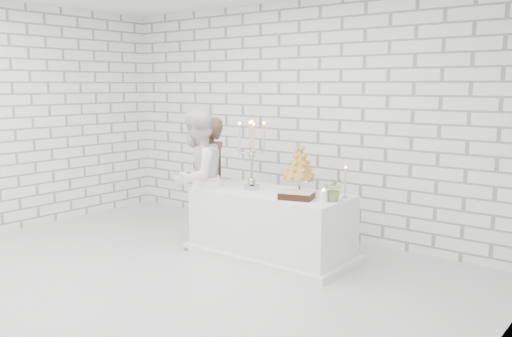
{
  "coord_description": "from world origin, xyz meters",
  "views": [
    {
      "loc": [
        3.94,
        -3.42,
        1.93
      ],
      "look_at": [
        0.42,
        1.07,
        1.05
      ],
      "focal_mm": 38.1,
      "sensor_mm": 36.0,
      "label": 1
    }
  ],
  "objects_px": {
    "cake_table": "(271,224)",
    "croquembouche": "(300,169)",
    "candelabra": "(252,155)",
    "bride": "(197,179)",
    "groom": "(210,178)"
  },
  "relations": [
    {
      "from": "cake_table",
      "to": "croquembouche",
      "type": "xyz_separation_m",
      "value": [
        0.34,
        0.06,
        0.65
      ]
    },
    {
      "from": "candelabra",
      "to": "bride",
      "type": "bearing_deg",
      "value": -161.56
    },
    {
      "from": "cake_table",
      "to": "groom",
      "type": "height_order",
      "value": "groom"
    },
    {
      "from": "bride",
      "to": "croquembouche",
      "type": "distance_m",
      "value": 1.3
    },
    {
      "from": "bride",
      "to": "candelabra",
      "type": "relative_size",
      "value": 2.09
    },
    {
      "from": "groom",
      "to": "croquembouche",
      "type": "height_order",
      "value": "groom"
    },
    {
      "from": "candelabra",
      "to": "croquembouche",
      "type": "bearing_deg",
      "value": 8.72
    },
    {
      "from": "cake_table",
      "to": "groom",
      "type": "distance_m",
      "value": 1.13
    },
    {
      "from": "croquembouche",
      "to": "groom",
      "type": "bearing_deg",
      "value": 177.13
    },
    {
      "from": "cake_table",
      "to": "bride",
      "type": "bearing_deg",
      "value": -164.9
    },
    {
      "from": "bride",
      "to": "groom",
      "type": "bearing_deg",
      "value": -170.1
    },
    {
      "from": "bride",
      "to": "candelabra",
      "type": "xyz_separation_m",
      "value": [
        0.65,
        0.22,
        0.32
      ]
    },
    {
      "from": "bride",
      "to": "candelabra",
      "type": "distance_m",
      "value": 0.76
    },
    {
      "from": "groom",
      "to": "croquembouche",
      "type": "xyz_separation_m",
      "value": [
        1.39,
        -0.07,
        0.26
      ]
    },
    {
      "from": "cake_table",
      "to": "groom",
      "type": "bearing_deg",
      "value": 172.79
    }
  ]
}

